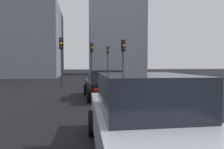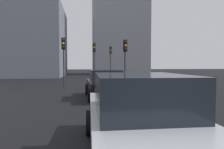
% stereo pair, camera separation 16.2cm
% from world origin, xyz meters
% --- Properties ---
extents(car_black_lead, '(4.14, 2.14, 1.54)m').
position_xyz_m(car_black_lead, '(8.31, 0.00, 0.74)').
color(car_black_lead, black).
rests_on(car_black_lead, ground_plane).
extents(car_silver_second, '(4.59, 2.09, 1.65)m').
position_xyz_m(car_silver_second, '(1.05, 0.15, 0.78)').
color(car_silver_second, '#A8AAB2').
rests_on(car_silver_second, ground_plane).
extents(traffic_light_near_left, '(0.32, 0.30, 4.15)m').
position_xyz_m(traffic_light_near_left, '(22.67, -2.28, 2.98)').
color(traffic_light_near_left, '#2D2D30').
rests_on(traffic_light_near_left, ground_plane).
extents(traffic_light_near_right, '(0.32, 0.30, 3.73)m').
position_xyz_m(traffic_light_near_right, '(12.41, -2.01, 2.69)').
color(traffic_light_near_right, '#2D2D30').
rests_on(traffic_light_near_right, ground_plane).
extents(traffic_light_far_left, '(0.32, 0.29, 3.91)m').
position_xyz_m(traffic_light_far_left, '(13.22, 2.68, 2.82)').
color(traffic_light_far_left, '#2D2D30').
rests_on(traffic_light_far_left, ground_plane).
extents(traffic_light_far_right, '(0.32, 0.29, 4.04)m').
position_xyz_m(traffic_light_far_right, '(17.80, 0.06, 2.90)').
color(traffic_light_far_right, '#2D2D30').
rests_on(traffic_light_far_right, ground_plane).
extents(building_facade_left, '(8.70, 10.37, 17.45)m').
position_xyz_m(building_facade_left, '(37.14, -6.00, 8.72)').
color(building_facade_left, gray).
rests_on(building_facade_left, ground_plane).
extents(building_facade_center, '(13.06, 11.35, 11.02)m').
position_xyz_m(building_facade_center, '(31.25, 10.00, 5.51)').
color(building_facade_center, gray).
rests_on(building_facade_center, ground_plane).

